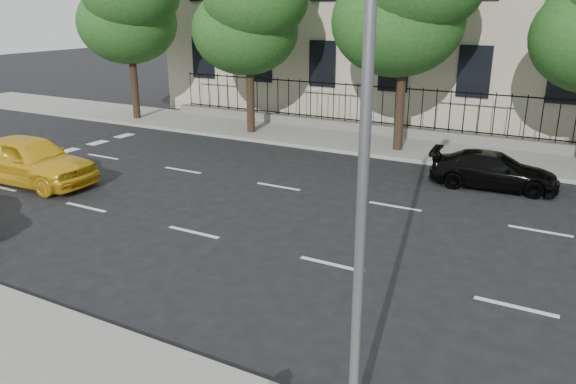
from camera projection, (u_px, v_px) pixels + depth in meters
name	position (u px, v px, depth m)	size (l,w,h in m)	color
ground	(278.00, 314.00, 10.88)	(120.00, 120.00, 0.00)	black
far_sidewalk	(451.00, 153.00, 22.49)	(60.00, 4.00, 0.15)	gray
lane_markings	(367.00, 232.00, 14.82)	(49.60, 4.62, 0.01)	silver
crosswalk	(16.00, 164.00, 21.11)	(0.50, 12.10, 0.01)	silver
iron_fence	(462.00, 131.00, 23.72)	(30.00, 0.50, 2.20)	slate
street_light	(385.00, 53.00, 6.64)	(0.25, 3.32, 8.05)	slate
tree_b	(251.00, 2.00, 24.24)	(5.53, 5.12, 8.97)	#382619
yellow_taxi	(29.00, 160.00, 18.59)	(1.94, 4.81, 1.64)	yellow
black_sedan	(494.00, 170.00, 18.27)	(1.64, 4.04, 1.17)	black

